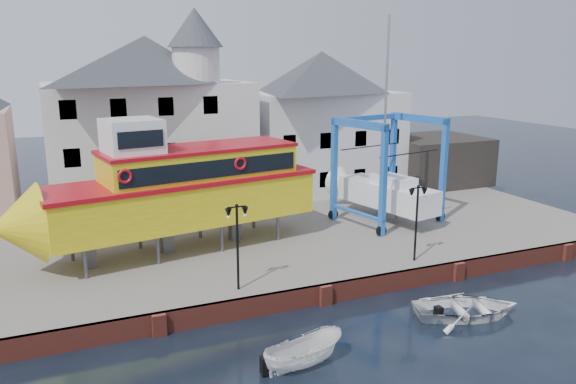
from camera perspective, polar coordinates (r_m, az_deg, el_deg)
name	(u,v)px	position (r m, az deg, el deg)	size (l,w,h in m)	color
ground	(325,304)	(27.94, 3.76, -11.33)	(140.00, 140.00, 0.00)	black
hardstanding	(251,232)	(37.25, -3.82, -4.05)	(44.00, 22.00, 1.00)	slate
quay_wall	(324,294)	(27.82, 3.67, -10.31)	(44.00, 0.47, 1.00)	maroon
building_white_main	(151,120)	(41.77, -13.72, 7.11)	(14.00, 8.30, 14.00)	silver
building_white_right	(321,121)	(46.66, 3.37, 7.19)	(12.00, 8.00, 11.20)	silver
shed_dark	(433,160)	(50.74, 14.53, 3.18)	(8.00, 7.00, 4.00)	black
lamp_post_left	(237,225)	(26.08, -5.20, -3.38)	(1.12, 0.32, 4.20)	black
lamp_post_right	(417,204)	(30.49, 13.00, -1.18)	(1.12, 0.32, 4.20)	black
tour_boat	(165,190)	(31.63, -12.37, 0.16)	(17.94, 7.07, 7.62)	#59595E
travel_lift	(379,186)	(38.56, 9.23, 0.61)	(7.16, 9.11, 13.35)	blue
motorboat_a	(303,366)	(22.91, 1.56, -17.28)	(1.33, 3.54, 1.37)	white
motorboat_b	(466,316)	(28.03, 17.62, -11.90)	(3.52, 4.93, 1.02)	white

